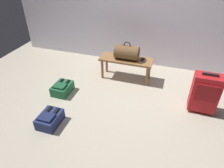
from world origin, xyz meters
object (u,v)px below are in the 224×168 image
backpack_green (62,88)px  backpack_navy (50,119)px  suitcase_upright_red (205,93)px  cell_phone (142,59)px  duffel_bag_brown (127,52)px  bench (126,62)px

backpack_green → backpack_navy: 0.77m
suitcase_upright_red → backpack_navy: size_ratio=1.82×
cell_phone → suitcase_upright_red: (1.08, -0.63, -0.08)m
duffel_bag_brown → backpack_green: bearing=-139.1°
suitcase_upright_red → backpack_green: size_ratio=1.82×
duffel_bag_brown → cell_phone: size_ratio=3.06×
backpack_green → bench: bearing=41.1°
backpack_navy → duffel_bag_brown: bearing=64.9°
bench → cell_phone: bearing=11.1°
cell_phone → suitcase_upright_red: size_ratio=0.21×
duffel_bag_brown → bench: bearing=180.0°
suitcase_upright_red → backpack_navy: bearing=-154.7°
cell_phone → backpack_navy: bearing=-122.2°
suitcase_upright_red → backpack_green: 2.35m
cell_phone → backpack_green: cell_phone is taller
cell_phone → backpack_green: bearing=-144.5°
duffel_bag_brown → backpack_navy: (-0.74, -1.57, -0.47)m
bench → duffel_bag_brown: size_ratio=2.27×
suitcase_upright_red → backpack_green: (-2.32, -0.25, -0.26)m
duffel_bag_brown → backpack_green: duffel_bag_brown is taller
bench → backpack_green: (-0.95, -0.83, -0.27)m
bench → backpack_navy: 1.75m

